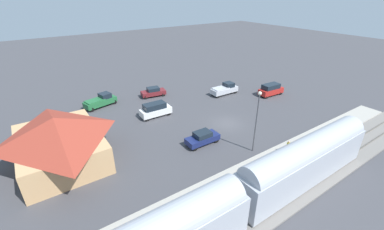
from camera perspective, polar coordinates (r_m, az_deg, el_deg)
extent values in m
plane|color=#424247|center=(38.53, 7.91, -1.92)|extent=(200.00, 200.00, 0.00)
cube|color=slate|center=(31.38, 25.43, -11.69)|extent=(4.80, 70.00, 0.18)
cube|color=#59544C|center=(31.05, 26.60, -12.06)|extent=(0.10, 70.00, 0.12)
cube|color=#59544C|center=(31.55, 24.39, -10.89)|extent=(0.10, 70.00, 0.12)
cube|color=#A8A399|center=(32.93, 19.62, -8.44)|extent=(3.20, 46.00, 0.30)
cube|color=#ADB2BC|center=(28.64, 23.95, -10.15)|extent=(2.90, 17.31, 3.70)
cube|color=gold|center=(29.38, 21.49, -9.36)|extent=(0.04, 15.92, 0.36)
cylinder|color=#ADB2BC|center=(27.70, 24.61, -7.21)|extent=(2.75, 16.62, 2.76)
cube|color=tan|center=(33.16, -27.34, -6.67)|extent=(11.59, 8.54, 3.33)
pyramid|color=#9E3828|center=(31.85, -28.37, -2.40)|extent=(12.39, 9.34, 2.28)
cube|color=#4C3323|center=(33.91, -20.06, -5.62)|extent=(1.10, 0.08, 2.10)
cylinder|color=brown|center=(32.95, 20.62, -7.39)|extent=(0.22, 0.22, 0.85)
cylinder|color=yellow|center=(32.57, 20.82, -6.31)|extent=(0.36, 0.36, 0.62)
sphere|color=tan|center=(32.35, 20.95, -5.67)|extent=(0.24, 0.24, 0.24)
cube|color=silver|center=(49.10, 7.26, 5.59)|extent=(2.04, 5.43, 0.92)
cube|color=#19232D|center=(49.44, 8.23, 6.76)|extent=(1.75, 1.75, 0.84)
cylinder|color=black|center=(51.20, 8.46, 5.85)|extent=(0.22, 0.76, 0.76)
cylinder|color=black|center=(50.03, 9.76, 5.25)|extent=(0.22, 0.76, 0.76)
cylinder|color=black|center=(48.59, 4.63, 4.91)|extent=(0.22, 0.76, 0.76)
cylinder|color=black|center=(47.35, 5.90, 4.27)|extent=(0.22, 0.76, 0.76)
cube|color=silver|center=(48.32, 6.44, 6.00)|extent=(1.90, 3.00, 0.20)
cube|color=#236638|center=(46.17, -19.92, 2.78)|extent=(3.21, 5.71, 0.92)
cube|color=#19232D|center=(46.29, -18.99, 4.17)|extent=(2.09, 2.09, 0.84)
cylinder|color=black|center=(47.98, -18.15, 3.34)|extent=(0.22, 0.76, 0.76)
cylinder|color=black|center=(46.59, -17.04, 2.81)|extent=(0.22, 0.76, 0.76)
cylinder|color=black|center=(46.22, -22.64, 1.70)|extent=(0.22, 0.76, 0.76)
cylinder|color=black|center=(44.77, -21.63, 1.10)|extent=(0.22, 0.76, 0.76)
cube|color=#236638|center=(45.57, -21.04, 3.05)|extent=(2.52, 3.33, 0.20)
cube|color=maroon|center=(48.32, -8.68, 5.00)|extent=(2.51, 4.73, 0.76)
cube|color=#19232D|center=(48.07, -8.73, 5.77)|extent=(1.93, 2.38, 0.64)
cylinder|color=black|center=(49.63, -7.06, 5.22)|extent=(0.22, 0.68, 0.68)
cylinder|color=black|center=(48.22, -6.43, 4.61)|extent=(0.22, 0.68, 0.68)
cylinder|color=black|center=(48.76, -10.84, 4.54)|extent=(0.22, 0.68, 0.68)
cylinder|color=black|center=(47.32, -10.31, 3.90)|extent=(0.22, 0.68, 0.68)
cube|color=red|center=(50.55, 17.30, 5.20)|extent=(2.21, 4.99, 1.00)
cube|color=#19232D|center=(50.13, 17.33, 6.17)|extent=(1.90, 3.51, 0.88)
cylinder|color=black|center=(52.61, 17.96, 5.34)|extent=(0.22, 0.68, 0.68)
cylinder|color=black|center=(51.59, 19.36, 4.72)|extent=(0.22, 0.68, 0.68)
cylinder|color=black|center=(49.92, 15.03, 4.62)|extent=(0.22, 0.68, 0.68)
cylinder|color=black|center=(48.85, 16.45, 3.95)|extent=(0.22, 0.68, 0.68)
cube|color=white|center=(40.47, -8.16, 0.85)|extent=(2.04, 4.93, 1.00)
cube|color=#19232D|center=(40.02, -8.43, 2.01)|extent=(1.78, 3.46, 0.88)
cylinder|color=black|center=(42.12, -6.31, 1.27)|extent=(0.22, 0.68, 0.68)
cylinder|color=black|center=(40.74, -5.18, 0.42)|extent=(0.22, 0.68, 0.68)
cylinder|color=black|center=(40.74, -11.04, 0.01)|extent=(0.22, 0.68, 0.68)
cylinder|color=black|center=(39.31, -10.04, -0.92)|extent=(0.22, 0.68, 0.68)
cube|color=navy|center=(33.07, 2.37, -5.37)|extent=(1.89, 4.52, 0.76)
cube|color=#19232D|center=(32.70, 2.39, -4.33)|extent=(1.64, 2.18, 0.64)
cylinder|color=black|center=(31.90, 0.71, -7.48)|extent=(0.22, 0.68, 0.68)
cylinder|color=black|center=(33.01, -0.87, -6.19)|extent=(0.22, 0.68, 0.68)
cylinder|color=black|center=(33.63, 5.52, -5.66)|extent=(0.22, 0.68, 0.68)
cylinder|color=black|center=(34.69, 3.87, -4.50)|extent=(0.22, 0.68, 0.68)
cylinder|color=#515156|center=(31.02, 14.17, -2.04)|extent=(0.16, 0.16, 7.53)
sphere|color=#EAE5C6|center=(29.40, 15.01, 4.74)|extent=(0.44, 0.44, 0.44)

